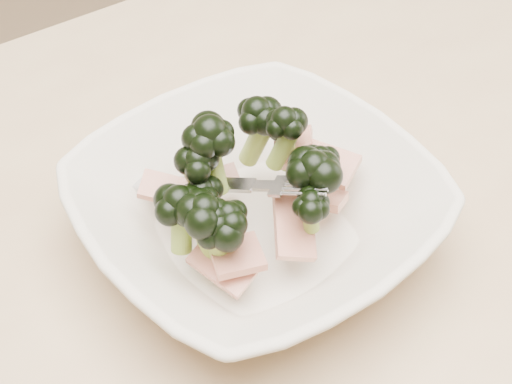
% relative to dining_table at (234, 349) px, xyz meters
% --- Properties ---
extents(dining_table, '(1.20, 0.80, 0.75)m').
position_rel_dining_table_xyz_m(dining_table, '(0.00, 0.00, 0.00)').
color(dining_table, tan).
rests_on(dining_table, ground).
extents(broccoli_dish, '(0.27, 0.27, 0.12)m').
position_rel_dining_table_xyz_m(broccoli_dish, '(0.04, 0.02, 0.14)').
color(broccoli_dish, beige).
rests_on(broccoli_dish, dining_table).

